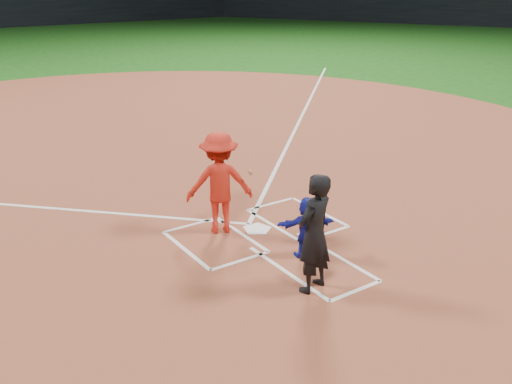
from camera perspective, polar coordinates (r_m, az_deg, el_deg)
ground at (r=11.27m, az=0.12°, el=-3.81°), size 120.00×120.00×0.00m
home_plate_dirt at (r=16.26m, az=-11.89°, el=3.75°), size 28.00×28.00×0.01m
stadium_wall_right at (r=57.81m, az=22.65°, el=16.62°), size 31.04×52.56×3.20m
home_plate at (r=11.27m, az=0.12°, el=-3.72°), size 0.60×0.60×0.02m
catcher at (r=10.07m, az=5.11°, el=-3.53°), size 1.08×0.72×1.12m
umpire at (r=8.88m, az=5.84°, el=-4.16°), size 0.81×0.64×1.95m
chalk_markings at (r=15.63m, az=-10.87°, el=3.14°), size 28.35×17.32×0.01m
batter_at_plate at (r=10.88m, az=-3.68°, el=0.92°), size 1.58×1.20×1.98m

